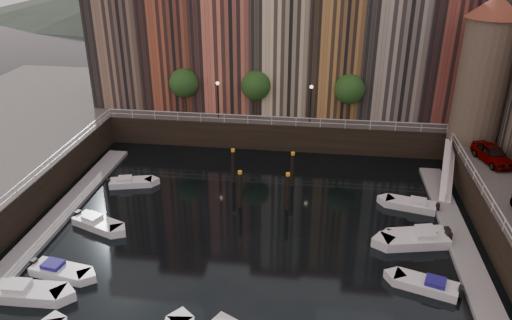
# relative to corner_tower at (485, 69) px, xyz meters

# --- Properties ---
(ground) EXTENTS (200.00, 200.00, 0.00)m
(ground) POSITION_rel_corner_tower_xyz_m (-20.00, -14.50, -10.19)
(ground) COLOR black
(ground) RESTS_ON ground
(quay_far) EXTENTS (80.00, 20.00, 3.00)m
(quay_far) POSITION_rel_corner_tower_xyz_m (-20.00, 11.50, -8.69)
(quay_far) COLOR black
(quay_far) RESTS_ON ground
(dock_left) EXTENTS (2.00, 28.00, 0.35)m
(dock_left) POSITION_rel_corner_tower_xyz_m (-36.20, -15.50, -10.02)
(dock_left) COLOR gray
(dock_left) RESTS_ON ground
(dock_right) EXTENTS (2.00, 28.00, 0.35)m
(dock_right) POSITION_rel_corner_tower_xyz_m (-3.80, -15.50, -10.02)
(dock_right) COLOR gray
(dock_right) RESTS_ON ground
(far_terrace) EXTENTS (48.70, 10.30, 17.50)m
(far_terrace) POSITION_rel_corner_tower_xyz_m (-16.69, 9.00, 0.76)
(far_terrace) COLOR #856754
(far_terrace) RESTS_ON quay_far
(corner_tower) EXTENTS (5.20, 5.20, 13.80)m
(corner_tower) POSITION_rel_corner_tower_xyz_m (0.00, 0.00, 0.00)
(corner_tower) COLOR #6B5B4C
(corner_tower) RESTS_ON quay_right
(promenade_trees) EXTENTS (21.20, 3.20, 5.20)m
(promenade_trees) POSITION_rel_corner_tower_xyz_m (-21.33, 3.70, -3.61)
(promenade_trees) COLOR black
(promenade_trees) RESTS_ON quay_far
(street_lamps) EXTENTS (10.36, 0.36, 4.18)m
(street_lamps) POSITION_rel_corner_tower_xyz_m (-21.00, 2.70, -4.30)
(street_lamps) COLOR black
(street_lamps) RESTS_ON quay_far
(railings) EXTENTS (36.08, 34.04, 0.52)m
(railings) POSITION_rel_corner_tower_xyz_m (-20.00, -9.62, -6.41)
(railings) COLOR white
(railings) RESTS_ON ground
(gangway) EXTENTS (2.78, 8.32, 3.73)m
(gangway) POSITION_rel_corner_tower_xyz_m (-2.90, -4.50, -8.28)
(gangway) COLOR white
(gangway) RESTS_ON ground
(mooring_pilings) EXTENTS (5.93, 4.80, 3.78)m
(mooring_pilings) POSITION_rel_corner_tower_xyz_m (-19.69, -8.61, -8.54)
(mooring_pilings) COLOR black
(mooring_pilings) RESTS_ON ground
(boat_left_0) EXTENTS (5.08, 2.00, 1.16)m
(boat_left_0) POSITION_rel_corner_tower_xyz_m (-33.45, -24.33, -9.80)
(boat_left_0) COLOR silver
(boat_left_0) RESTS_ON ground
(boat_left_1) EXTENTS (4.52, 2.29, 1.01)m
(boat_left_1) POSITION_rel_corner_tower_xyz_m (-32.45, -21.82, -9.85)
(boat_left_1) COLOR silver
(boat_left_1) RESTS_ON ground
(boat_left_2) EXTENTS (4.60, 3.11, 1.04)m
(boat_left_2) POSITION_rel_corner_tower_xyz_m (-32.42, -15.60, -9.84)
(boat_left_2) COLOR silver
(boat_left_2) RESTS_ON ground
(boat_left_4) EXTENTS (4.24, 2.41, 0.95)m
(boat_left_4) POSITION_rel_corner_tower_xyz_m (-32.38, -8.33, -9.87)
(boat_left_4) COLOR silver
(boat_left_4) RESTS_ON ground
(boat_right_1) EXTENTS (4.49, 2.79, 1.01)m
(boat_right_1) POSITION_rel_corner_tower_xyz_m (-7.19, -20.01, -9.85)
(boat_right_1) COLOR silver
(boat_right_1) RESTS_ON ground
(boat_right_2) EXTENTS (5.41, 2.93, 1.21)m
(boat_right_2) POSITION_rel_corner_tower_xyz_m (-7.11, -14.73, -9.79)
(boat_right_2) COLOR silver
(boat_right_2) RESTS_ON ground
(boat_right_3) EXTENTS (4.90, 2.75, 1.10)m
(boat_right_3) POSITION_rel_corner_tower_xyz_m (-6.81, -14.01, -9.82)
(boat_right_3) COLOR silver
(boat_right_3) RESTS_ON ground
(boat_right_4) EXTENTS (4.57, 2.58, 1.02)m
(boat_right_4) POSITION_rel_corner_tower_xyz_m (-6.64, -9.15, -9.85)
(boat_right_4) COLOR silver
(boat_right_4) RESTS_ON ground
(car_a) EXTENTS (3.10, 5.03, 1.60)m
(car_a) POSITION_rel_corner_tower_xyz_m (0.38, -5.36, -6.39)
(car_a) COLOR gray
(car_a) RESTS_ON quay_right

